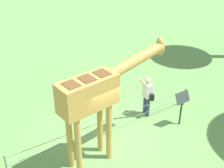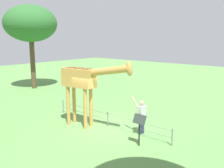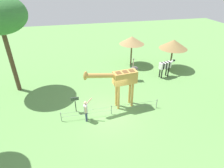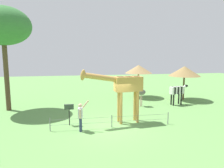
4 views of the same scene
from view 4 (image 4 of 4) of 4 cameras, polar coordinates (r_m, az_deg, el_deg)
ground_plane at (r=12.59m, az=-0.15°, el=-11.60°), size 60.00×60.00×0.00m
giraffe at (r=12.77m, az=3.15°, el=-0.67°), size 3.87×0.96×3.42m
visitor at (r=11.76m, az=-8.61°, el=-8.52°), size 0.63×0.59×1.73m
zebra at (r=18.36m, az=17.46°, el=-1.88°), size 1.82×0.72×1.66m
ostrich at (r=17.15m, az=8.03°, el=-2.23°), size 0.70×0.56×2.25m
shade_hut_near at (r=20.34m, az=19.25°, el=3.32°), size 2.87×2.87×3.15m
shade_hut_far at (r=20.59m, az=7.30°, el=4.04°), size 2.66×2.66×3.20m
tree_east at (r=17.51m, az=-27.75°, el=13.79°), size 4.01×4.01×7.70m
info_sign at (r=12.83m, az=-11.69°, el=-6.95°), size 0.56×0.21×1.32m
wire_fence at (r=12.33m, az=-0.04°, el=-10.06°), size 7.05×0.05×0.75m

